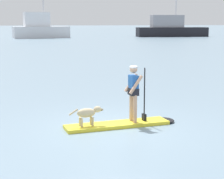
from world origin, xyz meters
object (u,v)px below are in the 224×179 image
(dog, at_px, (88,113))
(moored_boat_outer, at_px, (170,29))
(person_paddler, at_px, (134,89))
(moored_boat_port, at_px, (40,28))
(paddleboard, at_px, (125,124))

(dog, height_order, moored_boat_outer, moored_boat_outer)
(person_paddler, xyz_separation_m, moored_boat_port, (-4.28, 56.48, 0.53))
(paddleboard, bearing_deg, moored_boat_outer, 71.97)
(paddleboard, distance_m, moored_boat_port, 56.69)
(paddleboard, relative_size, person_paddler, 2.05)
(paddleboard, distance_m, person_paddler, 1.04)
(dog, xyz_separation_m, moored_boat_port, (-2.93, 56.74, 1.13))
(person_paddler, relative_size, moored_boat_outer, 0.13)
(moored_boat_port, height_order, moored_boat_outer, moored_boat_port)
(paddleboard, relative_size, dog, 3.42)
(dog, bearing_deg, person_paddler, 10.93)
(person_paddler, bearing_deg, paddleboard, -169.07)
(paddleboard, xyz_separation_m, moored_boat_outer, (19.10, 58.68, 1.38))
(moored_boat_outer, bearing_deg, moored_boat_port, -174.68)
(paddleboard, relative_size, moored_boat_outer, 0.27)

